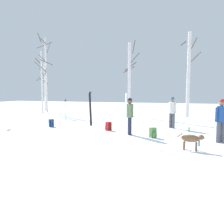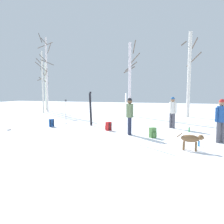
# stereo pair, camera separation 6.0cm
# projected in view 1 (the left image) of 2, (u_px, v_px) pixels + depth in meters

# --- Properties ---
(ground_plane) EXTENTS (60.00, 60.00, 0.00)m
(ground_plane) POSITION_uv_depth(u_px,v_px,m) (98.00, 144.00, 7.87)
(ground_plane) COLOR white
(person_0) EXTENTS (0.47, 0.34, 1.72)m
(person_0) POSITION_uv_depth(u_px,v_px,m) (221.00, 118.00, 8.01)
(person_0) COLOR #4C4C56
(person_0) RESTS_ON ground_plane
(person_1) EXTENTS (0.34, 0.50, 1.72)m
(person_1) POSITION_uv_depth(u_px,v_px,m) (130.00, 114.00, 9.48)
(person_1) COLOR #1E2338
(person_1) RESTS_ON ground_plane
(person_2) EXTENTS (0.44, 0.35, 1.72)m
(person_2) POSITION_uv_depth(u_px,v_px,m) (172.00, 110.00, 11.24)
(person_2) COLOR #4C4C56
(person_2) RESTS_ON ground_plane
(dog) EXTENTS (0.89, 0.29, 0.57)m
(dog) POSITION_uv_depth(u_px,v_px,m) (192.00, 139.00, 6.99)
(dog) COLOR brown
(dog) RESTS_ON ground_plane
(ski_pair_planted_0) EXTENTS (0.20, 0.02, 2.00)m
(ski_pair_planted_0) POSITION_uv_depth(u_px,v_px,m) (90.00, 109.00, 12.04)
(ski_pair_planted_0) COLOR black
(ski_pair_planted_0) RESTS_ON ground_plane
(ski_pair_planted_1) EXTENTS (0.08, 0.14, 1.93)m
(ski_pair_planted_1) POSITION_uv_depth(u_px,v_px,m) (126.00, 117.00, 8.26)
(ski_pair_planted_1) COLOR white
(ski_pair_planted_1) RESTS_ON ground_plane
(ski_pair_lying_0) EXTENTS (1.93, 0.48, 0.05)m
(ski_pair_lying_0) POSITION_uv_depth(u_px,v_px,m) (9.00, 130.00, 10.59)
(ski_pair_lying_0) COLOR white
(ski_pair_lying_0) RESTS_ON ground_plane
(ski_poles_0) EXTENTS (0.07, 0.21, 1.53)m
(ski_poles_0) POSITION_uv_depth(u_px,v_px,m) (66.00, 112.00, 12.26)
(ski_poles_0) COLOR #B2B2BC
(ski_poles_0) RESTS_ON ground_plane
(backpack_0) EXTENTS (0.34, 0.32, 0.44)m
(backpack_0) POSITION_uv_depth(u_px,v_px,m) (108.00, 126.00, 10.60)
(backpack_0) COLOR red
(backpack_0) RESTS_ON ground_plane
(backpack_1) EXTENTS (0.35, 0.34, 0.44)m
(backpack_1) POSITION_uv_depth(u_px,v_px,m) (51.00, 123.00, 11.73)
(backpack_1) COLOR #1E4C99
(backpack_1) RESTS_ON ground_plane
(backpack_2) EXTENTS (0.34, 0.35, 0.44)m
(backpack_2) POSITION_uv_depth(u_px,v_px,m) (153.00, 133.00, 8.94)
(backpack_2) COLOR #4C7F3F
(backpack_2) RESTS_ON ground_plane
(water_bottle_0) EXTENTS (0.07, 0.07, 0.24)m
(water_bottle_0) POSITION_uv_depth(u_px,v_px,m) (189.00, 130.00, 10.20)
(water_bottle_0) COLOR green
(water_bottle_0) RESTS_ON ground_plane
(water_bottle_1) EXTENTS (0.06, 0.06, 0.21)m
(water_bottle_1) POSITION_uv_depth(u_px,v_px,m) (199.00, 144.00, 7.54)
(water_bottle_1) COLOR #1E72BF
(water_bottle_1) RESTS_ON ground_plane
(birch_tree_0) EXTENTS (1.53, 1.73, 5.51)m
(birch_tree_0) POSITION_uv_depth(u_px,v_px,m) (45.00, 85.00, 21.89)
(birch_tree_0) COLOR silver
(birch_tree_0) RESTS_ON ground_plane
(birch_tree_1) EXTENTS (0.98, 1.29, 5.76)m
(birch_tree_1) POSITION_uv_depth(u_px,v_px,m) (42.00, 81.00, 19.29)
(birch_tree_1) COLOR silver
(birch_tree_1) RESTS_ON ground_plane
(birch_tree_2) EXTENTS (1.90, 1.90, 7.56)m
(birch_tree_2) POSITION_uv_depth(u_px,v_px,m) (46.00, 73.00, 19.74)
(birch_tree_2) COLOR silver
(birch_tree_2) RESTS_ON ground_plane
(birch_tree_3) EXTENTS (1.39, 0.99, 6.06)m
(birch_tree_3) POSITION_uv_depth(u_px,v_px,m) (129.00, 78.00, 16.78)
(birch_tree_3) COLOR silver
(birch_tree_3) RESTS_ON ground_plane
(birch_tree_4) EXTENTS (1.57, 1.19, 6.60)m
(birch_tree_4) POSITION_uv_depth(u_px,v_px,m) (189.00, 73.00, 16.08)
(birch_tree_4) COLOR silver
(birch_tree_4) RESTS_ON ground_plane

